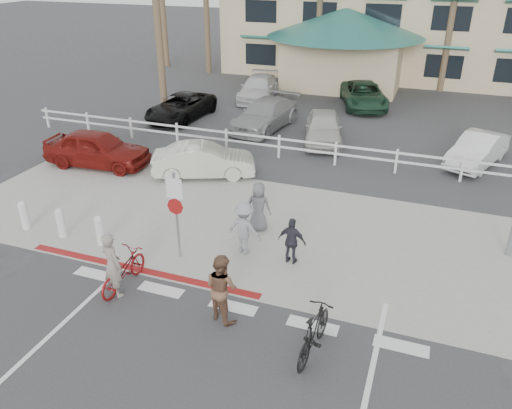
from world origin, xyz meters
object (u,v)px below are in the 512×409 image
at_px(car_white_sedan, 204,161).
at_px(car_red_compact, 97,149).
at_px(bike_black, 314,332).
at_px(sign_post, 177,211).
at_px(bike_red, 123,271).

height_order(car_white_sedan, car_red_compact, car_red_compact).
bearing_deg(bike_black, sign_post, -22.09).
bearing_deg(bike_black, bike_red, -1.20).
xyz_separation_m(sign_post, bike_red, (-0.68, -1.76, -0.98)).
distance_m(car_white_sedan, car_red_compact, 4.52).
bearing_deg(sign_post, car_red_compact, 141.80).
relative_size(sign_post, bike_red, 1.61).
xyz_separation_m(bike_black, car_white_sedan, (-6.34, 7.91, 0.08)).
distance_m(bike_red, car_red_compact, 8.79).
bearing_deg(car_red_compact, car_white_sedan, -87.82).
distance_m(bike_red, bike_black, 5.24).
bearing_deg(bike_black, car_red_compact, -28.10).
bearing_deg(car_white_sedan, car_red_compact, 73.31).
distance_m(bike_black, car_white_sedan, 10.14).
relative_size(sign_post, car_red_compact, 0.68).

